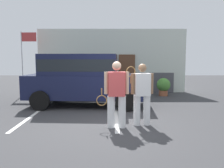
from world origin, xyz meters
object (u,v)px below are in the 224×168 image
(tennis_player_man, at_px, (117,94))
(flag_pole, at_px, (26,52))
(potted_plant_by_porch, at_px, (164,86))
(parked_suv, at_px, (84,77))
(tennis_player_woman, at_px, (142,93))

(tennis_player_man, distance_m, flag_pole, 7.52)
(tennis_player_man, distance_m, potted_plant_by_porch, 6.09)
(tennis_player_man, bearing_deg, parked_suv, -69.66)
(parked_suv, height_order, tennis_player_man, parked_suv)
(parked_suv, height_order, potted_plant_by_porch, parked_suv)
(parked_suv, relative_size, potted_plant_by_porch, 5.21)
(tennis_player_man, bearing_deg, tennis_player_woman, -163.41)
(tennis_player_woman, relative_size, flag_pole, 0.53)
(potted_plant_by_porch, xyz_separation_m, flag_pole, (-7.05, 0.29, 1.74))
(parked_suv, bearing_deg, flag_pole, 142.75)
(tennis_player_woman, bearing_deg, potted_plant_by_porch, -116.23)
(parked_suv, xyz_separation_m, flag_pole, (-3.31, 2.81, 1.09))
(flag_pole, bearing_deg, potted_plant_by_porch, -2.36)
(potted_plant_by_porch, bearing_deg, tennis_player_man, -114.19)
(parked_suv, bearing_deg, potted_plant_by_porch, 36.98)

